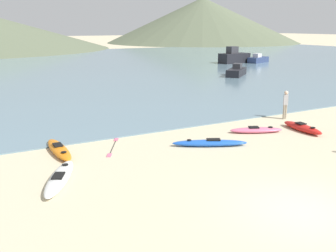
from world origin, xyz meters
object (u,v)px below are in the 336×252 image
object	(u,v)px
kayak_on_sand_2	(60,178)
kayak_on_sand_4	(302,128)
kayak_on_sand_3	(256,130)
kayak_on_sand_0	(210,143)
person_near_waterline	(285,103)
moored_boat_0	(237,71)
moored_boat_3	(234,57)
moored_boat_1	(258,59)
loose_paddle	(113,147)
kayak_on_sand_1	(59,149)

from	to	relation	value
kayak_on_sand_2	kayak_on_sand_4	size ratio (longest dim) A/B	1.25
kayak_on_sand_3	kayak_on_sand_0	bearing A→B (deg)	-167.53
kayak_on_sand_2	person_near_waterline	bearing A→B (deg)	12.51
kayak_on_sand_4	moored_boat_0	xyz separation A→B (m)	(11.42, 19.65, 0.33)
kayak_on_sand_4	moored_boat_3	world-z (taller)	moored_boat_3
kayak_on_sand_0	kayak_on_sand_2	xyz separation A→B (m)	(-7.01, -0.82, -0.02)
kayak_on_sand_4	person_near_waterline	bearing A→B (deg)	64.06
person_near_waterline	moored_boat_1	world-z (taller)	person_near_waterline
kayak_on_sand_4	moored_boat_3	bearing A→B (deg)	57.03
loose_paddle	kayak_on_sand_3	bearing A→B (deg)	-9.44
kayak_on_sand_1	moored_boat_0	world-z (taller)	moored_boat_0
kayak_on_sand_0	kayak_on_sand_3	size ratio (longest dim) A/B	1.19
kayak_on_sand_4	person_near_waterline	world-z (taller)	person_near_waterline
kayak_on_sand_0	moored_boat_1	bearing A→B (deg)	45.45
kayak_on_sand_1	kayak_on_sand_2	xyz separation A→B (m)	(-0.78, -3.23, -0.02)
kayak_on_sand_1	moored_boat_1	world-z (taller)	moored_boat_1
kayak_on_sand_1	moored_boat_0	xyz separation A→B (m)	(23.39, 17.09, 0.36)
kayak_on_sand_2	loose_paddle	world-z (taller)	kayak_on_sand_2
kayak_on_sand_4	moored_boat_1	world-z (taller)	moored_boat_1
kayak_on_sand_2	kayak_on_sand_1	bearing A→B (deg)	76.43
kayak_on_sand_1	loose_paddle	world-z (taller)	kayak_on_sand_1
moored_boat_3	loose_paddle	bearing A→B (deg)	-135.72
kayak_on_sand_4	moored_boat_1	xyz separation A→B (m)	(24.04, 30.41, 0.34)
kayak_on_sand_1	moored_boat_3	bearing A→B (deg)	41.74
kayak_on_sand_1	moored_boat_3	xyz separation A→B (m)	(32.37, 28.88, 0.75)
moored_boat_0	kayak_on_sand_2	bearing A→B (deg)	-139.95
kayak_on_sand_3	loose_paddle	distance (m)	7.44
kayak_on_sand_0	moored_boat_0	xyz separation A→B (m)	(17.16, 19.49, 0.36)
kayak_on_sand_0	kayak_on_sand_3	world-z (taller)	kayak_on_sand_0
kayak_on_sand_1	kayak_on_sand_4	size ratio (longest dim) A/B	1.22
kayak_on_sand_3	person_near_waterline	xyz separation A→B (m)	(3.50, 1.51, 0.82)
moored_boat_3	loose_paddle	world-z (taller)	moored_boat_3
moored_boat_1	kayak_on_sand_4	bearing A→B (deg)	-128.33
kayak_on_sand_4	moored_boat_0	distance (m)	22.73
kayak_on_sand_1	kayak_on_sand_0	bearing A→B (deg)	-21.15
person_near_waterline	moored_boat_1	size ratio (longest dim) A/B	0.40
moored_boat_1	moored_boat_0	bearing A→B (deg)	-139.55
kayak_on_sand_2	kayak_on_sand_3	distance (m)	10.55
kayak_on_sand_3	moored_boat_1	size ratio (longest dim) A/B	0.65
kayak_on_sand_0	kayak_on_sand_2	size ratio (longest dim) A/B	0.95
kayak_on_sand_2	moored_boat_1	xyz separation A→B (m)	(36.79, 31.08, 0.40)
kayak_on_sand_3	person_near_waterline	world-z (taller)	person_near_waterline
kayak_on_sand_1	kayak_on_sand_3	size ratio (longest dim) A/B	1.23
kayak_on_sand_2	person_near_waterline	world-z (taller)	person_near_waterline
moored_boat_0	moored_boat_3	bearing A→B (deg)	52.71
kayak_on_sand_0	kayak_on_sand_1	world-z (taller)	kayak_on_sand_0
kayak_on_sand_2	moored_boat_1	world-z (taller)	moored_boat_1
kayak_on_sand_2	person_near_waterline	distance (m)	14.29
kayak_on_sand_2	moored_boat_0	size ratio (longest dim) A/B	0.84
kayak_on_sand_2	loose_paddle	size ratio (longest dim) A/B	1.37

